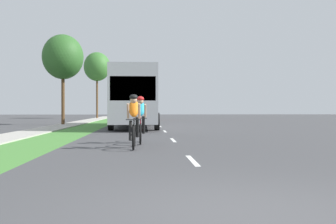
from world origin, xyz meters
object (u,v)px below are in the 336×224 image
(cyclist_lead, at_px, (134,121))
(street_tree_near, at_px, (63,57))
(bus_silver, at_px, (135,96))
(cyclist_trailing, at_px, (140,119))
(sedan_red, at_px, (141,113))
(street_tree_far, at_px, (97,67))

(cyclist_lead, relative_size, street_tree_near, 0.26)
(bus_silver, xyz_separation_m, street_tree_near, (-5.39, 3.71, 2.99))
(bus_silver, bearing_deg, cyclist_trailing, -87.89)
(cyclist_trailing, height_order, sedan_red, cyclist_trailing)
(cyclist_trailing, bearing_deg, street_tree_near, 110.74)
(cyclist_trailing, bearing_deg, sedan_red, 90.48)
(cyclist_lead, xyz_separation_m, street_tree_far, (-5.60, 36.76, 5.68))
(street_tree_near, bearing_deg, cyclist_lead, -71.66)
(sedan_red, relative_size, street_tree_near, 0.65)
(sedan_red, bearing_deg, street_tree_near, -114.79)
(cyclist_lead, distance_m, street_tree_near, 18.39)
(cyclist_lead, bearing_deg, cyclist_trailing, 83.79)
(cyclist_lead, bearing_deg, sedan_red, 90.10)
(cyclist_trailing, relative_size, sedan_red, 0.40)
(cyclist_lead, relative_size, cyclist_trailing, 1.00)
(cyclist_lead, distance_m, street_tree_far, 37.62)
(bus_silver, bearing_deg, street_tree_near, 145.44)
(street_tree_near, bearing_deg, bus_silver, -34.56)
(cyclist_trailing, xyz_separation_m, street_tree_near, (-5.82, 15.36, 4.16))
(cyclist_lead, relative_size, bus_silver, 0.15)
(cyclist_lead, xyz_separation_m, sedan_red, (-0.05, 29.09, -0.04))
(cyclist_lead, bearing_deg, bus_silver, 91.08)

